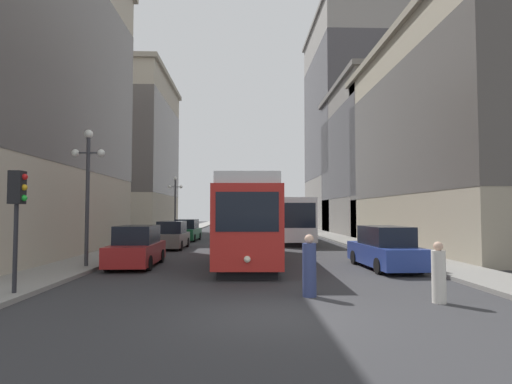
{
  "coord_description": "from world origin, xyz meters",
  "views": [
    {
      "loc": [
        -0.66,
        -9.74,
        2.43
      ],
      "look_at": [
        -0.1,
        8.2,
        3.31
      ],
      "focal_mm": 28.73,
      "sensor_mm": 36.0,
      "label": 1
    }
  ],
  "objects_px": {
    "lamp_post_left_near": "(88,177)",
    "lamp_post_left_far": "(175,197)",
    "parked_car_left_near": "(137,248)",
    "pedestrian_crossing_near": "(439,274)",
    "transit_bus": "(289,218)",
    "parked_car_left_mid": "(172,236)",
    "traffic_light_near_left": "(17,199)",
    "pedestrian_crossing_far": "(309,267)",
    "parked_car_left_far": "(187,231)",
    "parked_car_right_far": "(385,249)",
    "streetcar": "(250,219)"
  },
  "relations": [
    {
      "from": "parked_car_left_far",
      "to": "lamp_post_left_far",
      "type": "bearing_deg",
      "value": 112.53
    },
    {
      "from": "lamp_post_left_near",
      "to": "parked_car_left_far",
      "type": "bearing_deg",
      "value": 83.72
    },
    {
      "from": "parked_car_left_near",
      "to": "parked_car_left_mid",
      "type": "distance_m",
      "value": 8.96
    },
    {
      "from": "parked_car_left_near",
      "to": "traffic_light_near_left",
      "type": "relative_size",
      "value": 1.31
    },
    {
      "from": "transit_bus",
      "to": "lamp_post_left_far",
      "type": "height_order",
      "value": "lamp_post_left_far"
    },
    {
      "from": "parked_car_right_far",
      "to": "lamp_post_left_far",
      "type": "xyz_separation_m",
      "value": [
        -12.76,
        22.77,
        3.06
      ]
    },
    {
      "from": "pedestrian_crossing_far",
      "to": "lamp_post_left_near",
      "type": "relative_size",
      "value": 0.31
    },
    {
      "from": "parked_car_left_near",
      "to": "pedestrian_crossing_near",
      "type": "xyz_separation_m",
      "value": [
        10.01,
        -7.69,
        -0.08
      ]
    },
    {
      "from": "parked_car_right_far",
      "to": "traffic_light_near_left",
      "type": "xyz_separation_m",
      "value": [
        -12.54,
        -5.63,
        1.96
      ]
    },
    {
      "from": "parked_car_left_mid",
      "to": "pedestrian_crossing_far",
      "type": "xyz_separation_m",
      "value": [
        6.68,
        -15.71,
        -0.01
      ]
    },
    {
      "from": "transit_bus",
      "to": "parked_car_right_far",
      "type": "xyz_separation_m",
      "value": [
        2.32,
        -15.89,
        -1.1
      ]
    },
    {
      "from": "parked_car_left_near",
      "to": "lamp_post_left_near",
      "type": "height_order",
      "value": "lamp_post_left_near"
    },
    {
      "from": "transit_bus",
      "to": "lamp_post_left_far",
      "type": "xyz_separation_m",
      "value": [
        -10.44,
        6.88,
        1.96
      ]
    },
    {
      "from": "pedestrian_crossing_near",
      "to": "parked_car_left_near",
      "type": "bearing_deg",
      "value": 169.41
    },
    {
      "from": "parked_car_right_far",
      "to": "pedestrian_crossing_near",
      "type": "height_order",
      "value": "parked_car_right_far"
    },
    {
      "from": "parked_car_left_far",
      "to": "pedestrian_crossing_near",
      "type": "bearing_deg",
      "value": -64.69
    },
    {
      "from": "parked_car_left_near",
      "to": "pedestrian_crossing_far",
      "type": "relative_size",
      "value": 2.54
    },
    {
      "from": "streetcar",
      "to": "parked_car_right_far",
      "type": "distance_m",
      "value": 6.56
    },
    {
      "from": "traffic_light_near_left",
      "to": "parked_car_left_far",
      "type": "bearing_deg",
      "value": 85.83
    },
    {
      "from": "parked_car_left_mid",
      "to": "lamp_post_left_far",
      "type": "bearing_deg",
      "value": 99.49
    },
    {
      "from": "parked_car_right_far",
      "to": "parked_car_left_far",
      "type": "relative_size",
      "value": 1.08
    },
    {
      "from": "transit_bus",
      "to": "lamp_post_left_near",
      "type": "xyz_separation_m",
      "value": [
        -10.44,
        -15.7,
        2.01
      ]
    },
    {
      "from": "pedestrian_crossing_near",
      "to": "pedestrian_crossing_far",
      "type": "bearing_deg",
      "value": -168.78
    },
    {
      "from": "streetcar",
      "to": "lamp_post_left_far",
      "type": "xyz_separation_m",
      "value": [
        -6.99,
        19.92,
        1.8
      ]
    },
    {
      "from": "parked_car_left_mid",
      "to": "lamp_post_left_near",
      "type": "height_order",
      "value": "lamp_post_left_near"
    },
    {
      "from": "pedestrian_crossing_far",
      "to": "traffic_light_near_left",
      "type": "distance_m",
      "value": 8.59
    },
    {
      "from": "parked_car_right_far",
      "to": "traffic_light_near_left",
      "type": "height_order",
      "value": "traffic_light_near_left"
    },
    {
      "from": "parked_car_right_far",
      "to": "pedestrian_crossing_far",
      "type": "xyz_separation_m",
      "value": [
        -4.18,
        -5.67,
        -0.01
      ]
    },
    {
      "from": "parked_car_right_far",
      "to": "pedestrian_crossing_near",
      "type": "xyz_separation_m",
      "value": [
        -0.85,
        -6.61,
        -0.08
      ]
    },
    {
      "from": "parked_car_left_near",
      "to": "parked_car_left_mid",
      "type": "xyz_separation_m",
      "value": [
        0.0,
        8.96,
        -0.0
      ]
    },
    {
      "from": "parked_car_left_near",
      "to": "lamp_post_left_far",
      "type": "xyz_separation_m",
      "value": [
        -1.9,
        21.69,
        3.06
      ]
    },
    {
      "from": "parked_car_right_far",
      "to": "streetcar",
      "type": "bearing_deg",
      "value": -28.36
    },
    {
      "from": "parked_car_left_far",
      "to": "pedestrian_crossing_near",
      "type": "distance_m",
      "value": 26.09
    },
    {
      "from": "streetcar",
      "to": "parked_car_left_far",
      "type": "distance_m",
      "value": 15.54
    },
    {
      "from": "transit_bus",
      "to": "parked_car_right_far",
      "type": "relative_size",
      "value": 2.27
    },
    {
      "from": "parked_car_left_mid",
      "to": "lamp_post_left_far",
      "type": "xyz_separation_m",
      "value": [
        -1.9,
        12.74,
        3.06
      ]
    },
    {
      "from": "parked_car_left_mid",
      "to": "pedestrian_crossing_near",
      "type": "distance_m",
      "value": 19.42
    },
    {
      "from": "pedestrian_crossing_far",
      "to": "lamp_post_left_near",
      "type": "distance_m",
      "value": 10.85
    },
    {
      "from": "parked_car_left_far",
      "to": "traffic_light_near_left",
      "type": "xyz_separation_m",
      "value": [
        -1.68,
        -23.11,
        1.96
      ]
    },
    {
      "from": "lamp_post_left_near",
      "to": "lamp_post_left_far",
      "type": "distance_m",
      "value": 22.58
    },
    {
      "from": "parked_car_left_mid",
      "to": "parked_car_right_far",
      "type": "xyz_separation_m",
      "value": [
        10.86,
        -10.03,
        0.0
      ]
    },
    {
      "from": "transit_bus",
      "to": "pedestrian_crossing_far",
      "type": "bearing_deg",
      "value": -94.9
    },
    {
      "from": "lamp_post_left_near",
      "to": "pedestrian_crossing_far",
      "type": "bearing_deg",
      "value": -34.38
    },
    {
      "from": "pedestrian_crossing_near",
      "to": "pedestrian_crossing_far",
      "type": "distance_m",
      "value": 3.46
    },
    {
      "from": "pedestrian_crossing_near",
      "to": "traffic_light_near_left",
      "type": "height_order",
      "value": "traffic_light_near_left"
    },
    {
      "from": "pedestrian_crossing_far",
      "to": "traffic_light_near_left",
      "type": "relative_size",
      "value": 0.52
    },
    {
      "from": "pedestrian_crossing_near",
      "to": "parked_car_right_far",
      "type": "bearing_deg",
      "value": 109.62
    },
    {
      "from": "pedestrian_crossing_far",
      "to": "traffic_light_near_left",
      "type": "height_order",
      "value": "traffic_light_near_left"
    },
    {
      "from": "parked_car_left_far",
      "to": "parked_car_left_mid",
      "type": "bearing_deg",
      "value": -87.25
    },
    {
      "from": "parked_car_left_mid",
      "to": "parked_car_left_far",
      "type": "distance_m",
      "value": 7.44
    }
  ]
}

